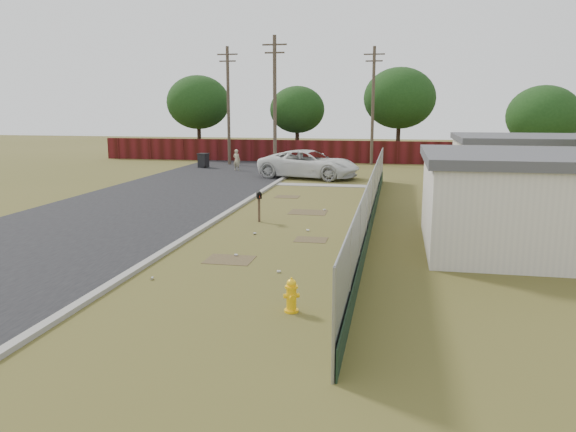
% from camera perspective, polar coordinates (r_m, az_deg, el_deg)
% --- Properties ---
extents(ground, '(120.00, 120.00, 0.00)m').
position_cam_1_polar(ground, '(21.40, -0.01, -1.07)').
color(ground, brown).
rests_on(ground, ground).
extents(street, '(15.10, 60.00, 0.12)m').
position_cam_1_polar(street, '(30.88, -9.50, 2.57)').
color(street, black).
rests_on(street, ground).
extents(chainlink_fence, '(0.10, 27.06, 2.02)m').
position_cam_1_polar(chainlink_fence, '(21.90, 8.55, 1.21)').
color(chainlink_fence, gray).
rests_on(chainlink_fence, ground).
extents(privacy_fence, '(30.00, 0.12, 1.80)m').
position_cam_1_polar(privacy_fence, '(46.77, -1.36, 6.65)').
color(privacy_fence, '#4D1013').
rests_on(privacy_fence, ground).
extents(utility_poles, '(12.60, 8.24, 9.00)m').
position_cam_1_polar(utility_poles, '(41.92, 0.50, 11.33)').
color(utility_poles, '#4C4132').
rests_on(utility_poles, ground).
extents(houses, '(9.30, 17.24, 3.10)m').
position_cam_1_polar(houses, '(24.52, 24.41, 3.20)').
color(houses, beige).
rests_on(houses, ground).
extents(horizon_trees, '(33.32, 31.94, 7.78)m').
position_cam_1_polar(horizon_trees, '(44.21, 7.06, 11.15)').
color(horizon_trees, black).
rests_on(horizon_trees, ground).
extents(fire_hydrant, '(0.41, 0.41, 0.80)m').
position_cam_1_polar(fire_hydrant, '(12.55, 0.35, -8.12)').
color(fire_hydrant, yellow).
rests_on(fire_hydrant, ground).
extents(mailbox, '(0.33, 0.53, 1.23)m').
position_cam_1_polar(mailbox, '(22.13, -2.97, 1.88)').
color(mailbox, brown).
rests_on(mailbox, ground).
extents(pickup_truck, '(6.92, 4.35, 1.78)m').
position_cam_1_polar(pickup_truck, '(35.95, 2.16, 5.30)').
color(pickup_truck, silver).
rests_on(pickup_truck, ground).
extents(pedestrian, '(0.64, 0.52, 1.52)m').
position_cam_1_polar(pedestrian, '(40.26, -5.24, 5.69)').
color(pedestrian, tan).
rests_on(pedestrian, ground).
extents(trash_bin, '(0.82, 0.89, 1.08)m').
position_cam_1_polar(trash_bin, '(42.50, -8.59, 5.61)').
color(trash_bin, black).
rests_on(trash_bin, ground).
extents(scattered_litter, '(3.28, 10.94, 0.07)m').
position_cam_1_polar(scattered_litter, '(18.80, -2.19, -2.66)').
color(scattered_litter, silver).
rests_on(scattered_litter, ground).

